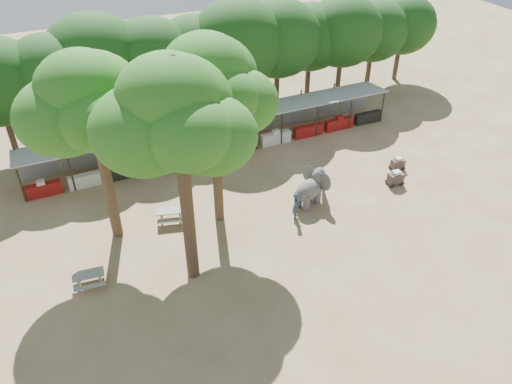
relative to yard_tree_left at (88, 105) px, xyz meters
name	(u,v)px	position (x,y,z in m)	size (l,w,h in m)	color
ground	(310,266)	(9.13, -7.19, -8.20)	(100.00, 100.00, 0.00)	brown
vendor_stalls	(219,135)	(9.13, 6.65, -7.02)	(28.00, 2.99, 2.80)	gray
yard_tree_left	(88,105)	(0.00, 0.00, 0.00)	(7.10, 6.90, 11.02)	#332316
yard_tree_center	(174,117)	(3.00, -5.00, 1.01)	(7.10, 6.90, 12.04)	#332316
yard_tree_back	(209,86)	(6.00, -1.00, 0.34)	(7.10, 6.90, 11.36)	#332316
backdrop_trees	(193,55)	(9.13, 11.81, -2.69)	(46.46, 5.95, 8.33)	#332316
elephant	(312,187)	(12.07, -2.01, -7.09)	(2.97, 2.32, 2.22)	#464343
handler	(296,206)	(10.41, -3.04, -7.32)	(0.63, 0.42, 1.76)	#26384C
picnic_table_near	(89,278)	(-2.00, -3.73, -7.68)	(1.72, 1.58, 0.79)	gray
picnic_table_far	(171,214)	(3.35, -0.27, -7.67)	(1.95, 1.83, 0.82)	gray
cart_front	(396,178)	(18.18, -2.60, -7.68)	(1.14, 0.80, 1.06)	#352824
cart_back	(398,164)	(19.50, -1.12, -7.73)	(1.01, 0.69, 0.96)	#352824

